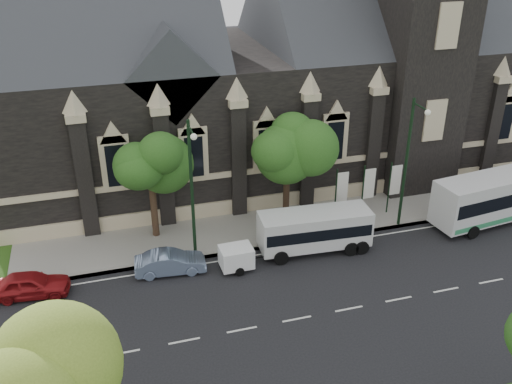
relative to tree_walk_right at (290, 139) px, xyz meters
name	(u,v)px	position (x,y,z in m)	size (l,w,h in m)	color
ground	(297,319)	(-3.21, -10.71, -5.82)	(160.00, 160.00, 0.00)	black
sidewalk	(248,230)	(-3.21, -1.21, -5.74)	(80.00, 5.00, 0.15)	gray
museum	(279,71)	(1.90, 8.07, 2.35)	(40.00, 17.70, 29.90)	black
tree_walk_right	(290,139)	(0.00, 0.00, 0.00)	(4.08, 4.08, 7.80)	black
tree_walk_left	(152,155)	(-9.01, -0.01, -0.08)	(3.91, 3.91, 7.64)	black
street_lamp_near	(409,158)	(6.79, -3.62, -0.71)	(0.36, 1.88, 9.00)	black
street_lamp_mid	(192,185)	(-7.21, -3.62, -0.71)	(0.36, 1.88, 9.00)	black
banner_flag_left	(340,190)	(3.08, -1.71, -3.43)	(0.90, 0.10, 4.00)	black
banner_flag_center	(367,187)	(5.08, -1.71, -3.43)	(0.90, 0.10, 4.00)	black
banner_flag_right	(393,183)	(7.08, -1.71, -3.43)	(0.90, 0.10, 4.00)	black
tour_coach	(511,193)	(14.61, -4.51, -3.93)	(12.07, 3.96, 3.46)	silver
shuttle_bus	(315,229)	(0.15, -4.65, -4.26)	(7.07, 2.84, 2.68)	silver
box_trailer	(236,257)	(-5.09, -5.32, -4.97)	(2.80, 1.64, 1.49)	white
sedan	(170,262)	(-8.92, -4.54, -5.13)	(1.45, 4.17, 1.37)	#7689AB
car_far_red	(30,285)	(-16.71, -4.58, -5.10)	(1.70, 4.23, 1.44)	maroon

